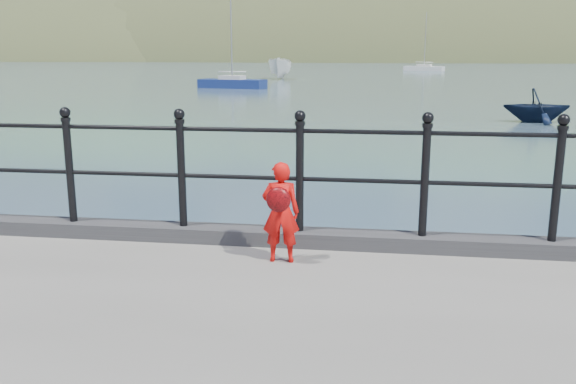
% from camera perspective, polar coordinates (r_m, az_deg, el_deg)
% --- Properties ---
extents(ground, '(600.00, 600.00, 0.00)m').
position_cam_1_polar(ground, '(6.74, -3.98, -12.41)').
color(ground, '#2D4251').
rests_on(ground, ground).
extents(kerb, '(60.00, 0.30, 0.15)m').
position_cam_1_polar(kerb, '(6.22, -4.43, -4.02)').
color(kerb, '#28282B').
rests_on(kerb, quay).
extents(railing, '(18.11, 0.11, 1.20)m').
position_cam_1_polar(railing, '(6.04, -4.55, 2.79)').
color(railing, black).
rests_on(railing, kerb).
extents(far_shore, '(830.00, 200.00, 156.00)m').
position_cam_1_polar(far_shore, '(249.44, 16.83, 6.63)').
color(far_shore, '#333A21').
rests_on(far_shore, ground).
extents(child, '(0.36, 0.31, 0.93)m').
position_cam_1_polar(child, '(5.53, -0.70, -1.82)').
color(child, red).
rests_on(child, quay).
extents(launch_white, '(2.31, 5.87, 2.25)m').
position_cam_1_polar(launch_white, '(65.01, -0.70, 11.49)').
color(launch_white, white).
rests_on(launch_white, ground).
extents(launch_navy, '(2.78, 2.44, 1.41)m').
position_cam_1_polar(launch_navy, '(27.46, 22.25, 7.51)').
color(launch_navy, black).
rests_on(launch_navy, ground).
extents(sailboat_deep, '(6.08, 3.67, 8.68)m').
position_cam_1_polar(sailboat_deep, '(94.81, 12.60, 11.20)').
color(sailboat_deep, silver).
rests_on(sailboat_deep, ground).
extents(sailboat_port, '(5.64, 2.86, 7.92)m').
position_cam_1_polar(sailboat_port, '(49.57, -5.24, 10.04)').
color(sailboat_port, navy).
rests_on(sailboat_port, ground).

